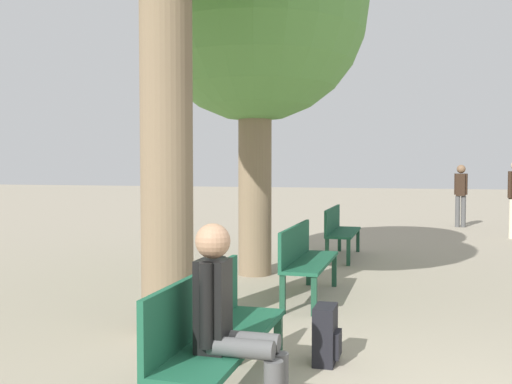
{
  "coord_description": "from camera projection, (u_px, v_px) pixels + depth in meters",
  "views": [
    {
      "loc": [
        -0.21,
        -3.27,
        1.59
      ],
      "look_at": [
        -2.15,
        3.62,
        1.28
      ],
      "focal_mm": 40.0,
      "sensor_mm": 36.0,
      "label": 1
    }
  ],
  "objects": [
    {
      "name": "bench_row_1",
      "position": [
        304.0,
        255.0,
        6.88
      ],
      "size": [
        0.44,
        1.65,
        0.88
      ],
      "color": "#195138",
      "rests_on": "ground_plane"
    },
    {
      "name": "backpack",
      "position": [
        326.0,
        335.0,
        4.61
      ],
      "size": [
        0.21,
        0.3,
        0.47
      ],
      "color": "black",
      "rests_on": "ground_plane"
    },
    {
      "name": "bench_row_2",
      "position": [
        339.0,
        228.0,
        9.97
      ],
      "size": [
        0.44,
        1.65,
        0.88
      ],
      "color": "#195138",
      "rests_on": "ground_plane"
    },
    {
      "name": "pedestrian_mid",
      "position": [
        461.0,
        191.0,
        15.0
      ],
      "size": [
        0.33,
        0.23,
        1.65
      ],
      "color": "#4C4C4C",
      "rests_on": "ground_plane"
    },
    {
      "name": "bench_row_0",
      "position": [
        213.0,
        327.0,
        3.79
      ],
      "size": [
        0.44,
        1.65,
        0.88
      ],
      "color": "#195138",
      "rests_on": "ground_plane"
    },
    {
      "name": "tree_row_1",
      "position": [
        255.0,
        11.0,
        8.28
      ],
      "size": [
        3.29,
        3.29,
        5.54
      ],
      "color": "#7A664C",
      "rests_on": "ground_plane"
    },
    {
      "name": "person_seated",
      "position": [
        231.0,
        319.0,
        3.44
      ],
      "size": [
        0.56,
        0.32,
        1.25
      ],
      "color": "#4C4C4C",
      "rests_on": "ground_plane"
    }
  ]
}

